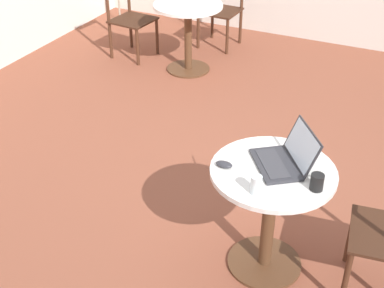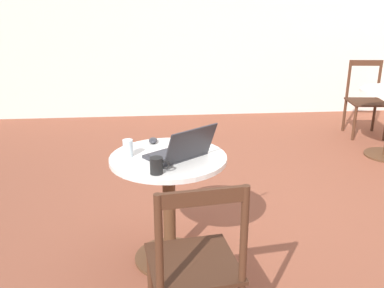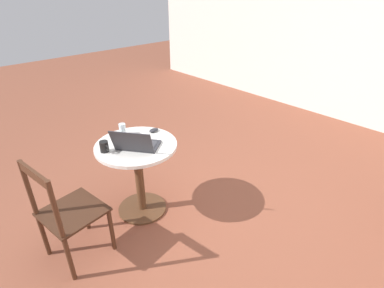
% 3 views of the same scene
% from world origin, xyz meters
% --- Properties ---
extents(ground_plane, '(16.00, 16.00, 0.00)m').
position_xyz_m(ground_plane, '(0.00, 0.00, 0.00)').
color(ground_plane, brown).
extents(cafe_table_near, '(0.73, 0.73, 0.74)m').
position_xyz_m(cafe_table_near, '(-0.73, -0.44, 0.53)').
color(cafe_table_near, '#51331E').
rests_on(cafe_table_near, ground_plane).
extents(cafe_table_mid, '(0.73, 0.73, 0.74)m').
position_xyz_m(cafe_table_mid, '(1.74, 1.30, 0.53)').
color(cafe_table_mid, '#51331E').
rests_on(cafe_table_mid, ground_plane).
extents(chair_mid_back, '(0.48, 0.48, 0.92)m').
position_xyz_m(chair_mid_back, '(1.82, 2.08, 0.45)').
color(chair_mid_back, '#472819').
rests_on(chair_mid_back, ground_plane).
extents(chair_mid_right, '(0.45, 0.45, 0.92)m').
position_xyz_m(chair_mid_right, '(2.58, 1.26, 0.45)').
color(chair_mid_right, '#472819').
rests_on(chair_mid_right, ground_plane).
extents(laptop, '(0.46, 0.45, 0.22)m').
position_xyz_m(laptop, '(-0.66, -0.48, 0.79)').
color(laptop, '#2D2D33').
rests_on(laptop, cafe_table_near).
extents(mouse, '(0.06, 0.10, 0.03)m').
position_xyz_m(mouse, '(-0.82, -0.18, 0.76)').
color(mouse, '#2D2D33').
rests_on(mouse, cafe_table_near).
extents(mug, '(0.11, 0.07, 0.10)m').
position_xyz_m(mug, '(-0.80, -0.71, 0.79)').
color(mug, black).
rests_on(mug, cafe_table_near).
extents(drinking_glass, '(0.06, 0.06, 0.11)m').
position_xyz_m(drinking_glass, '(-0.98, -0.42, 0.80)').
color(drinking_glass, silver).
rests_on(drinking_glass, cafe_table_near).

